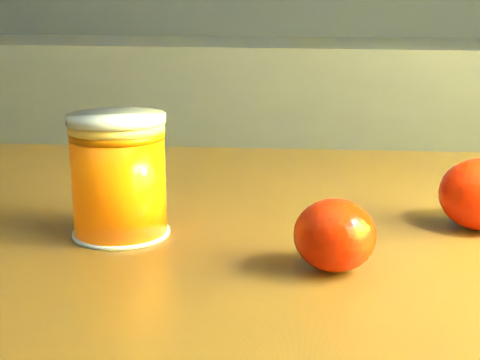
# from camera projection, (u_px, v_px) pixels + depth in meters

# --- Properties ---
(kitchen_counter) EXTENTS (3.15, 0.60, 0.90)m
(kitchen_counter) POSITION_uv_depth(u_px,v_px,m) (112.00, 195.00, 1.98)
(kitchen_counter) COLOR #56575C
(kitchen_counter) RESTS_ON ground
(table) EXTENTS (1.14, 0.86, 0.80)m
(table) POSITION_uv_depth(u_px,v_px,m) (353.00, 350.00, 0.59)
(table) COLOR brown
(table) RESTS_ON ground
(juice_glass) EXTENTS (0.08, 0.08, 0.10)m
(juice_glass) POSITION_uv_depth(u_px,v_px,m) (119.00, 176.00, 0.56)
(juice_glass) COLOR #FC6605
(juice_glass) RESTS_ON table
(orange_front) EXTENTS (0.07, 0.07, 0.05)m
(orange_front) POSITION_uv_depth(u_px,v_px,m) (335.00, 235.00, 0.49)
(orange_front) COLOR red
(orange_front) RESTS_ON table
(orange_back) EXTENTS (0.09, 0.09, 0.06)m
(orange_back) POSITION_uv_depth(u_px,v_px,m) (480.00, 194.00, 0.59)
(orange_back) COLOR red
(orange_back) RESTS_ON table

